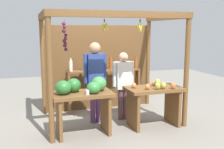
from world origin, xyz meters
TOP-DOWN VIEW (x-y plane):
  - ground_plane at (0.00, 0.00)m, footprint 12.00×12.00m
  - market_stall at (-0.01, 0.39)m, footprint 2.77×1.86m
  - fruit_counter_left at (-0.73, -0.66)m, footprint 1.12×0.64m
  - fruit_counter_right at (0.73, -0.67)m, footprint 1.11×0.64m
  - bottle_shelf_unit at (0.08, 0.66)m, footprint 1.77×0.22m
  - vendor_man at (-0.34, -0.10)m, footprint 0.48×0.23m
  - vendor_woman at (0.28, -0.10)m, footprint 0.48×0.20m

SIDE VIEW (x-z plane):
  - ground_plane at x=0.00m, z-range 0.00..0.00m
  - fruit_counter_right at x=0.73m, z-range 0.10..1.06m
  - fruit_counter_left at x=-0.73m, z-range 0.18..1.26m
  - bottle_shelf_unit at x=0.08m, z-range 0.11..1.47m
  - vendor_woman at x=0.28m, z-range 0.14..1.61m
  - vendor_man at x=-0.34m, z-range 0.18..1.87m
  - market_stall at x=-0.01m, z-range 0.19..2.47m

